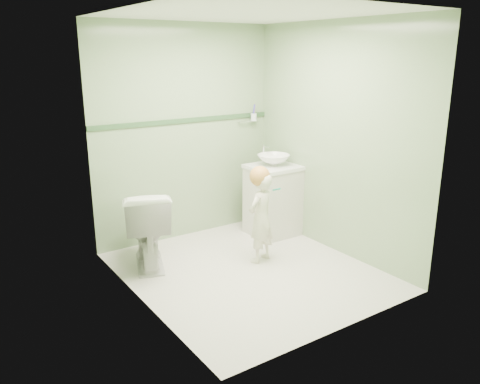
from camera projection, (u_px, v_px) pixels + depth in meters
ground at (249, 271)px, 4.76m from camera, size 2.50×2.50×0.00m
room_shell at (249, 152)px, 4.43m from camera, size 2.50×2.54×2.40m
trim_stripe at (185, 120)px, 5.37m from camera, size 2.20×0.02×0.05m
vanity at (273, 201)px, 5.66m from camera, size 0.52×0.50×0.80m
counter at (273, 167)px, 5.54m from camera, size 0.54×0.52×0.04m
basin at (274, 160)px, 5.52m from camera, size 0.37×0.37×0.13m
faucet at (264, 151)px, 5.65m from camera, size 0.03×0.13×0.18m
cup_holder at (253, 117)px, 5.81m from camera, size 0.26×0.07×0.21m
toilet at (147, 227)px, 4.82m from camera, size 0.69×0.89×0.80m
toddler at (261, 218)px, 4.88m from camera, size 0.39×0.32×0.93m
hair_cap at (260, 176)px, 4.78m from camera, size 0.21×0.21×0.21m
teal_toothbrush at (276, 189)px, 4.78m from camera, size 0.10×0.14×0.08m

